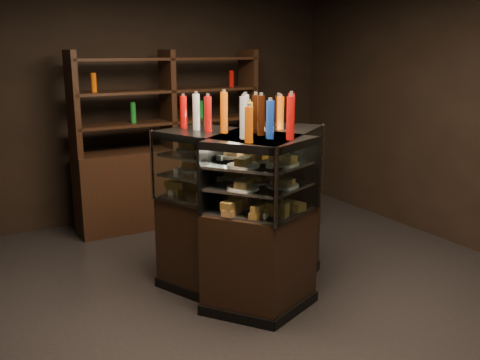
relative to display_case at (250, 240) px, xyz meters
name	(u,v)px	position (x,y,z in m)	size (l,w,h in m)	color
ground	(246,289)	(0.00, 0.05, -0.46)	(5.00, 5.00, 0.00)	black
room_shell	(247,58)	(0.00, 0.05, 1.48)	(5.02, 5.02, 3.01)	black
display_case	(250,240)	(0.00, 0.00, 0.00)	(1.49, 1.40, 1.37)	black
food_display	(250,169)	(0.00, 0.00, 0.60)	(1.09, 1.15, 0.43)	#B58B41
bottles_top	(250,115)	(0.00, 0.00, 1.04)	(0.93, 1.01, 0.30)	silver
potted_conifer	(302,186)	(1.46, 1.27, -0.01)	(0.37, 0.37, 0.80)	black
back_shelving	(170,171)	(0.16, 2.10, 0.15)	(2.18, 0.44, 2.00)	black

